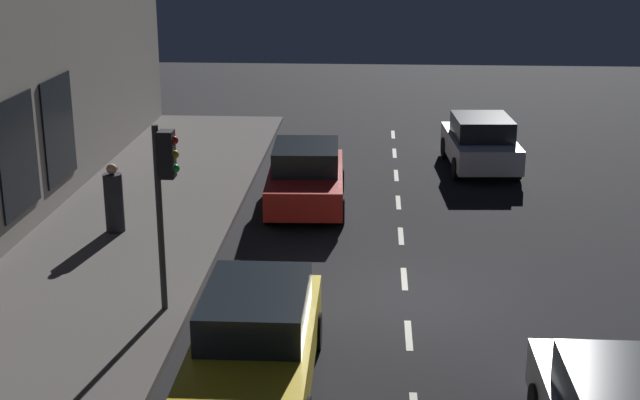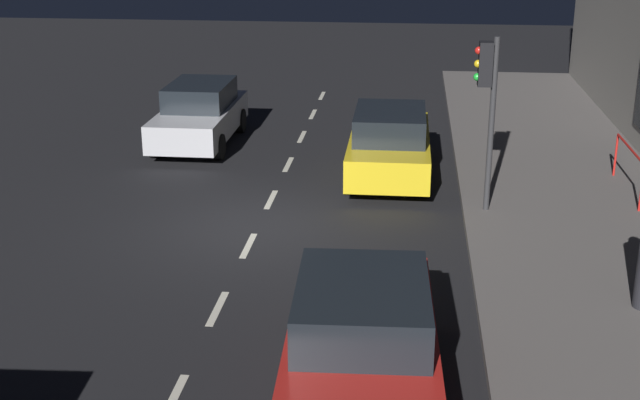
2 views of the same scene
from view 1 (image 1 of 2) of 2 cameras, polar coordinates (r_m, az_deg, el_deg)
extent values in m
plane|color=black|center=(17.27, 5.53, -6.33)|extent=(60.00, 60.00, 0.00)
cube|color=#5B5654|center=(18.10, -14.73, -5.45)|extent=(4.50, 32.00, 0.15)
cube|color=black|center=(22.98, -16.42, 4.40)|extent=(0.04, 2.05, 2.60)
cube|color=black|center=(20.60, -18.82, 2.74)|extent=(0.04, 2.05, 2.60)
cube|color=beige|center=(30.62, 4.72, 4.22)|extent=(0.12, 1.20, 0.01)
cube|color=beige|center=(28.09, 4.81, 3.02)|extent=(0.12, 1.20, 0.01)
cube|color=beige|center=(25.58, 4.92, 1.59)|extent=(0.12, 1.20, 0.01)
cube|color=beige|center=(23.09, 5.05, -0.15)|extent=(0.12, 1.20, 0.01)
cube|color=beige|center=(20.62, 5.22, -2.31)|extent=(0.12, 1.20, 0.01)
cube|color=beige|center=(18.19, 5.43, -5.06)|extent=(0.12, 1.20, 0.01)
cube|color=beige|center=(15.82, 5.71, -8.63)|extent=(0.12, 1.20, 0.01)
cylinder|color=#2D2D30|center=(16.05, -10.25, -1.24)|extent=(0.12, 0.12, 3.44)
cube|color=black|center=(15.67, -9.81, 2.91)|extent=(0.26, 0.32, 0.84)
sphere|color=red|center=(15.58, -9.36, 3.80)|extent=(0.15, 0.15, 0.15)
sphere|color=gold|center=(15.64, -9.31, 2.91)|extent=(0.15, 0.15, 0.15)
sphere|color=green|center=(15.70, -9.27, 2.02)|extent=(0.15, 0.15, 0.15)
cube|color=red|center=(22.48, -0.91, 1.10)|extent=(2.02, 4.32, 0.70)
cube|color=black|center=(22.48, -0.90, 2.81)|extent=(1.72, 2.27, 0.60)
cylinder|color=black|center=(21.30, 1.29, -0.70)|extent=(0.25, 0.65, 0.64)
cylinder|color=black|center=(21.37, -3.35, -0.67)|extent=(0.25, 0.65, 0.64)
cylinder|color=black|center=(23.82, 1.28, 1.26)|extent=(0.25, 0.65, 0.64)
cylinder|color=black|center=(23.88, -2.87, 1.28)|extent=(0.25, 0.65, 0.64)
cube|color=gold|center=(13.86, -4.17, -9.63)|extent=(1.81, 4.54, 0.70)
cube|color=black|center=(13.75, -4.14, -6.87)|extent=(1.58, 2.37, 0.60)
cylinder|color=black|center=(15.18, -0.33, -8.38)|extent=(0.22, 0.64, 0.64)
cylinder|color=black|center=(15.36, -6.59, -8.18)|extent=(0.22, 0.64, 0.64)
cube|color=silver|center=(26.51, 10.24, 3.34)|extent=(2.03, 4.01, 0.70)
cube|color=black|center=(26.22, 10.37, 4.63)|extent=(1.71, 2.12, 0.60)
cylinder|color=black|center=(27.62, 8.06, 3.34)|extent=(0.26, 0.65, 0.64)
cylinder|color=black|center=(27.90, 11.50, 3.30)|extent=(0.26, 0.65, 0.64)
cylinder|color=black|center=(25.30, 8.78, 2.01)|extent=(0.26, 0.65, 0.64)
cylinder|color=black|center=(25.60, 12.52, 1.98)|extent=(0.26, 0.65, 0.64)
cylinder|color=#232328|center=(20.75, -13.09, -0.17)|extent=(0.61, 0.61, 1.36)
sphere|color=tan|center=(20.53, -13.24, 1.96)|extent=(0.24, 0.24, 0.24)
cube|color=tan|center=(20.59, -12.97, 2.01)|extent=(0.08, 0.08, 0.07)
camera|label=2|loc=(31.35, -0.50, 15.63)|focal=48.30mm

